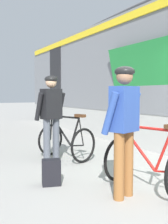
# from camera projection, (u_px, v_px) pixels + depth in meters

# --- Properties ---
(ground_plane) EXTENTS (80.00, 80.00, 0.00)m
(ground_plane) POSITION_uv_depth(u_px,v_px,m) (163.00, 185.00, 4.14)
(ground_plane) COLOR #A09E99
(cyclist_near_in_dark) EXTENTS (0.65, 0.38, 1.76)m
(cyclist_near_in_dark) POSITION_uv_depth(u_px,v_px,m) (51.00, 111.00, 5.40)
(cyclist_near_in_dark) COLOR #4C515B
(cyclist_near_in_dark) RESTS_ON ground
(cyclist_far_in_blue) EXTENTS (0.66, 0.44, 1.76)m
(cyclist_far_in_blue) POSITION_uv_depth(u_px,v_px,m) (124.00, 120.00, 3.59)
(cyclist_far_in_blue) COLOR #935B2D
(cyclist_far_in_blue) RESTS_ON ground
(bicycle_near_black) EXTENTS (1.01, 1.24, 0.99)m
(bicycle_near_black) POSITION_uv_depth(u_px,v_px,m) (66.00, 140.00, 5.81)
(bicycle_near_black) COLOR black
(bicycle_near_black) RESTS_ON ground
(bicycle_far_red) EXTENTS (0.95, 1.21, 0.99)m
(bicycle_far_red) POSITION_uv_depth(u_px,v_px,m) (147.00, 162.00, 3.94)
(bicycle_far_red) COLOR black
(bicycle_far_red) RESTS_ON ground
(backpack_on_platform) EXTENTS (0.32, 0.25, 0.40)m
(backpack_on_platform) POSITION_uv_depth(u_px,v_px,m) (51.00, 172.00, 4.13)
(backpack_on_platform) COLOR black
(backpack_on_platform) RESTS_ON ground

